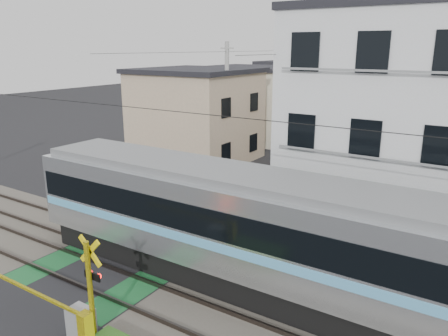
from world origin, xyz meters
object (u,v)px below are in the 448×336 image
Objects in this scene: pedestrian at (362,125)px; crossing_signal_far at (134,202)px; apartment_block at (423,122)px; crossing_signal_near at (81,317)px.

crossing_signal_far is at bearing 80.19° from pedestrian.
apartment_block is at bearing 27.78° from crossing_signal_far.
crossing_signal_far is at bearing -152.22° from apartment_block.
crossing_signal_near reaches higher than pedestrian.
pedestrian is at bearing 82.86° from crossing_signal_far.
crossing_signal_near is at bearing -114.22° from apartment_block.
apartment_block is (5.91, 13.15, 3.94)m from crossing_signal_near.
apartment_block is at bearing 65.78° from crossing_signal_near.
apartment_block is 21.73m from pedestrian.
crossing_signal_far is 2.75× the size of pedestrian.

